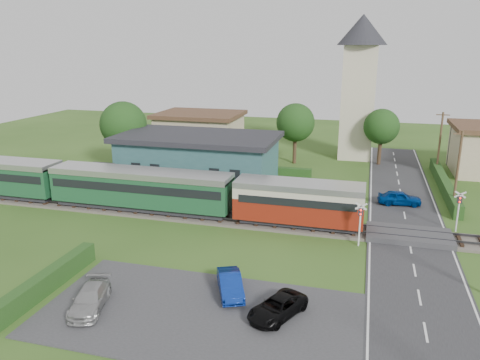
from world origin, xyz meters
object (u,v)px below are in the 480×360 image
(equipment_hut, at_px, (99,178))
(train, at_px, (108,185))
(car_on_road, at_px, (399,198))
(pedestrian_far, at_px, (119,187))
(house_west, at_px, (200,133))
(car_park_blue, at_px, (230,284))
(church_tower, at_px, (360,77))
(crossing_signal_far, at_px, (459,205))
(station_building, at_px, (199,160))
(car_park_silver, at_px, (90,298))
(crossing_signal_near, at_px, (360,218))
(pedestrian_near, at_px, (258,196))
(car_park_dark, at_px, (277,307))

(equipment_hut, height_order, train, train)
(car_on_road, height_order, pedestrian_far, pedestrian_far)
(house_west, distance_m, car_park_blue, 37.47)
(car_on_road, bearing_deg, church_tower, 9.03)
(crossing_signal_far, bearing_deg, car_on_road, 126.01)
(house_west, bearing_deg, station_building, -70.35)
(equipment_hut, bearing_deg, train, -48.16)
(car_park_blue, distance_m, car_park_silver, 7.75)
(church_tower, relative_size, crossing_signal_near, 5.37)
(church_tower, xyz_separation_m, pedestrian_near, (-7.38, -22.92, -8.90))
(train, relative_size, pedestrian_near, 24.68)
(house_west, relative_size, car_park_silver, 2.73)
(train, height_order, house_west, house_west)
(station_building, bearing_deg, pedestrian_far, -130.76)
(house_west, bearing_deg, car_park_dark, -64.07)
(crossing_signal_far, distance_m, pedestrian_far, 29.16)
(equipment_hut, bearing_deg, pedestrian_far, -14.69)
(pedestrian_far, bearing_deg, house_west, -24.70)
(car_park_dark, xyz_separation_m, pedestrian_far, (-18.10, 15.65, 0.61))
(church_tower, bearing_deg, station_building, -131.41)
(church_tower, bearing_deg, car_park_blue, -98.38)
(train, bearing_deg, car_park_blue, -38.20)
(church_tower, relative_size, pedestrian_far, 11.66)
(house_west, height_order, car_park_silver, house_west)
(car_park_blue, distance_m, pedestrian_far, 20.58)
(crossing_signal_far, bearing_deg, crossing_signal_near, -146.31)
(pedestrian_near, bearing_deg, train, 31.31)
(crossing_signal_near, bearing_deg, house_west, 130.11)
(equipment_hut, relative_size, car_on_road, 0.67)
(crossing_signal_far, bearing_deg, car_park_silver, -140.37)
(car_park_silver, xyz_separation_m, pedestrian_near, (5.05, 18.11, 0.67))
(station_building, distance_m, church_tower, 23.89)
(crossing_signal_far, height_order, car_on_road, crossing_signal_far)
(crossing_signal_far, relative_size, car_park_blue, 0.91)
(car_park_dark, bearing_deg, crossing_signal_near, 95.79)
(car_park_blue, bearing_deg, pedestrian_far, 113.31)
(car_park_silver, height_order, pedestrian_near, pedestrian_near)
(equipment_hut, bearing_deg, car_park_silver, -59.89)
(station_building, bearing_deg, car_park_blue, -65.19)
(church_tower, xyz_separation_m, crossing_signal_near, (1.40, -28.41, -8.08))
(church_tower, height_order, crossing_signal_far, church_tower)
(car_park_silver, height_order, car_park_dark, car_park_silver)
(car_park_blue, xyz_separation_m, car_park_silver, (-6.91, -3.53, -0.02))
(pedestrian_near, bearing_deg, house_west, -39.94)
(equipment_hut, distance_m, car_park_dark, 26.25)
(house_west, relative_size, crossing_signal_near, 3.30)
(pedestrian_far, bearing_deg, car_on_road, -101.39)
(house_west, height_order, crossing_signal_near, house_west)
(station_building, bearing_deg, crossing_signal_far, -15.63)
(equipment_hut, bearing_deg, car_park_blue, -40.07)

